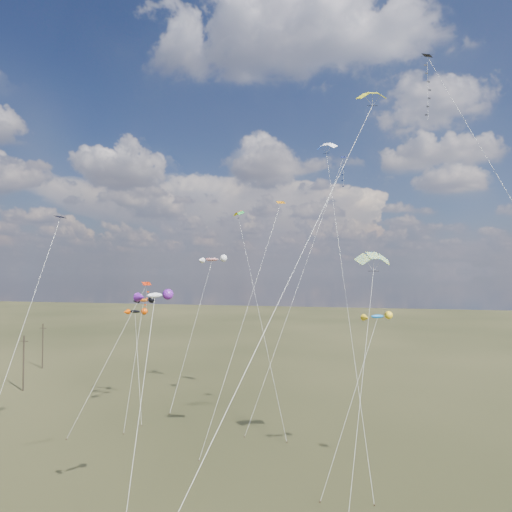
% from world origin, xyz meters
% --- Properties ---
extents(utility_pole_near, '(1.40, 0.20, 8.00)m').
position_xyz_m(utility_pole_near, '(-38.00, 30.00, 4.09)').
color(utility_pole_near, black).
rests_on(utility_pole_near, ground).
extents(utility_pole_far, '(1.40, 0.20, 8.00)m').
position_xyz_m(utility_pole_far, '(-46.00, 44.00, 4.09)').
color(utility_pole_far, black).
rests_on(utility_pole_far, ground).
extents(diamond_black_high, '(10.51, 24.78, 37.11)m').
position_xyz_m(diamond_black_high, '(17.19, 14.06, 31.78)').
color(diamond_black_high, black).
rests_on(diamond_black_high, ground).
extents(diamond_navy_tall, '(10.04, 18.90, 33.85)m').
position_xyz_m(diamond_navy_tall, '(7.14, 36.53, 29.04)').
color(diamond_navy_tall, '#0C144E').
rests_on(diamond_navy_tall, ground).
extents(diamond_black_mid, '(3.29, 14.55, 22.75)m').
position_xyz_m(diamond_black_mid, '(-16.56, 6.42, 16.29)').
color(diamond_black_mid, black).
rests_on(diamond_black_mid, ground).
extents(diamond_red_low, '(5.98, 7.77, 16.21)m').
position_xyz_m(diamond_red_low, '(-14.37, 21.25, 13.55)').
color(diamond_red_low, '#AF2005').
rests_on(diamond_red_low, ground).
extents(diamond_orange_center, '(6.03, 13.20, 25.78)m').
position_xyz_m(diamond_orange_center, '(-0.16, 22.11, 19.03)').
color(diamond_orange_center, '#BF6700').
rests_on(diamond_orange_center, ground).
extents(parafoil_yellow, '(12.15, 24.64, 31.78)m').
position_xyz_m(parafoil_yellow, '(11.45, 8.48, 30.97)').
color(parafoil_yellow, '#FEFB15').
rests_on(parafoil_yellow, ground).
extents(parafoil_blue_white, '(6.35, 19.61, 33.18)m').
position_xyz_m(parafoil_blue_white, '(6.47, 26.84, 32.36)').
color(parafoil_blue_white, blue).
rests_on(parafoil_blue_white, ground).
extents(parafoil_striped, '(3.82, 12.75, 19.63)m').
position_xyz_m(parafoil_striped, '(11.58, 14.81, 18.80)').
color(parafoil_striped, yellow).
rests_on(parafoil_striped, ground).
extents(parafoil_tricolor, '(10.47, 15.81, 26.29)m').
position_xyz_m(parafoil_tricolor, '(-6.29, 33.70, 25.56)').
color(parafoil_tricolor, '#F9F60A').
rests_on(parafoil_tricolor, ground).
extents(novelty_black_orange, '(7.09, 8.85, 12.56)m').
position_xyz_m(novelty_black_orange, '(-19.19, 28.34, 12.04)').
color(novelty_black_orange, black).
rests_on(novelty_black_orange, ground).
extents(novelty_orange_black, '(3.29, 8.48, 14.32)m').
position_xyz_m(novelty_orange_black, '(-16.27, 25.07, 13.77)').
color(novelty_orange_black, '#C75511').
rests_on(novelty_orange_black, ground).
extents(novelty_white_purple, '(2.84, 9.47, 16.20)m').
position_xyz_m(novelty_white_purple, '(-2.61, 0.44, 15.73)').
color(novelty_white_purple, silver).
rests_on(novelty_white_purple, ground).
extents(novelty_redwhite_stripe, '(4.18, 11.83, 19.82)m').
position_xyz_m(novelty_redwhite_stripe, '(-10.98, 35.83, 19.15)').
color(novelty_redwhite_stripe, red).
rests_on(novelty_redwhite_stripe, ground).
extents(novelty_blue_yellow, '(5.74, 7.28, 13.89)m').
position_xyz_m(novelty_blue_yellow, '(11.85, 14.10, 13.41)').
color(novelty_blue_yellow, '#1164B2').
rests_on(novelty_blue_yellow, ground).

